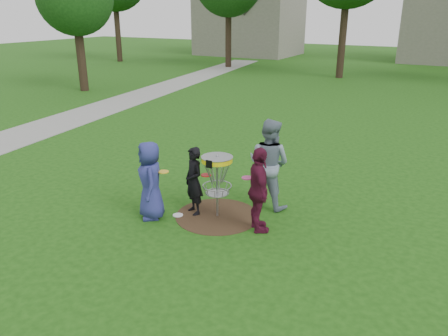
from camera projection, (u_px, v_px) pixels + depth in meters
The scene contains 10 objects.
ground at pixel (217, 216), 9.38m from camera, with size 100.00×100.00×0.00m, color #19470F.
dirt_patch at pixel (217, 216), 9.38m from camera, with size 1.80×1.80×0.01m, color #47331E.
concrete_path at pixel (116, 104), 20.48m from camera, with size 2.20×40.00×0.02m, color #9E9E99.
player_blue at pixel (150, 180), 9.06m from camera, with size 0.82×0.53×1.67m, color navy.
player_black at pixel (194, 181), 9.28m from camera, with size 0.54×0.36×1.49m, color black.
player_grey at pixel (269, 164), 9.54m from camera, with size 0.97×0.76×2.01m, color gray.
player_maroon at pixel (259, 190), 8.48m from camera, with size 1.01×0.42×1.73m, color #56132C.
disc_on_grass at pixel (178, 215), 9.39m from camera, with size 0.22×0.22×0.02m, color silver.
disc_golf_basket at pixel (217, 171), 9.03m from camera, with size 0.66×0.67×1.38m.
held_discs at pixel (219, 170), 9.02m from camera, with size 1.93×1.56×0.34m.
Camera 1 is at (4.18, -7.36, 4.17)m, focal length 35.00 mm.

